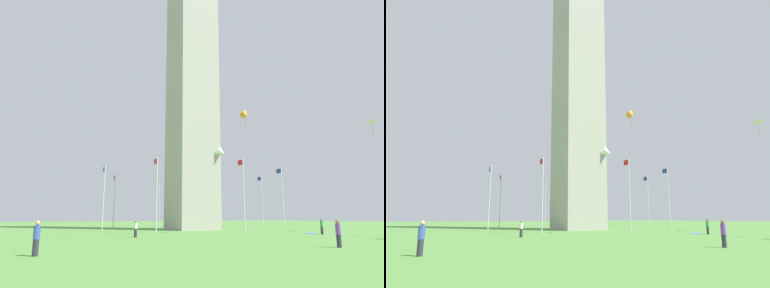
# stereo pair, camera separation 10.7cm
# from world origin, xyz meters

# --- Properties ---
(ground_plane) EXTENTS (260.00, 260.00, 0.00)m
(ground_plane) POSITION_xyz_m (0.00, 0.00, 0.00)
(ground_plane) COLOR #548C3D
(obelisk_monument) EXTENTS (6.64, 6.64, 60.39)m
(obelisk_monument) POSITION_xyz_m (0.00, 0.00, 30.19)
(obelisk_monument) COLOR #A8A399
(obelisk_monument) RESTS_ON ground
(flagpole_n) EXTENTS (1.12, 0.14, 9.03)m
(flagpole_n) POSITION_xyz_m (13.78, 0.00, 4.91)
(flagpole_n) COLOR silver
(flagpole_n) RESTS_ON ground
(flagpole_ne) EXTENTS (1.12, 0.14, 9.03)m
(flagpole_ne) POSITION_xyz_m (9.76, 9.71, 4.91)
(flagpole_ne) COLOR silver
(flagpole_ne) RESTS_ON ground
(flagpole_e) EXTENTS (1.12, 0.14, 9.03)m
(flagpole_e) POSITION_xyz_m (0.05, 13.73, 4.91)
(flagpole_e) COLOR silver
(flagpole_e) RESTS_ON ground
(flagpole_se) EXTENTS (1.12, 0.14, 9.03)m
(flagpole_se) POSITION_xyz_m (-9.65, 9.71, 4.91)
(flagpole_se) COLOR silver
(flagpole_se) RESTS_ON ground
(flagpole_s) EXTENTS (1.12, 0.14, 9.03)m
(flagpole_s) POSITION_xyz_m (-13.68, 0.00, 4.91)
(flagpole_s) COLOR silver
(flagpole_s) RESTS_ON ground
(flagpole_sw) EXTENTS (1.12, 0.14, 9.03)m
(flagpole_sw) POSITION_xyz_m (-9.65, -9.71, 4.91)
(flagpole_sw) COLOR silver
(flagpole_sw) RESTS_ON ground
(flagpole_w) EXTENTS (1.12, 0.14, 9.03)m
(flagpole_w) POSITION_xyz_m (0.05, -13.73, 4.91)
(flagpole_w) COLOR silver
(flagpole_w) RESTS_ON ground
(flagpole_nw) EXTENTS (1.12, 0.14, 9.03)m
(flagpole_nw) POSITION_xyz_m (9.76, -9.71, 4.91)
(flagpole_nw) COLOR silver
(flagpole_nw) RESTS_ON ground
(person_green_shirt) EXTENTS (0.32, 0.32, 1.73)m
(person_green_shirt) POSITION_xyz_m (-19.52, -6.38, 0.86)
(person_green_shirt) COLOR #2D2D38
(person_green_shirt) RESTS_ON ground
(person_blue_shirt) EXTENTS (0.32, 0.32, 1.71)m
(person_blue_shirt) POSITION_xyz_m (-29.07, 23.61, 0.85)
(person_blue_shirt) COLOR #2D2D38
(person_blue_shirt) RESTS_ON ground
(person_purple_shirt) EXTENTS (0.32, 0.32, 1.73)m
(person_purple_shirt) POSITION_xyz_m (-32.41, 6.21, 0.86)
(person_purple_shirt) COLOR #2D2D38
(person_purple_shirt) RESTS_ON ground
(person_white_shirt) EXTENTS (0.32, 0.32, 1.61)m
(person_white_shirt) POSITION_xyz_m (-15.65, 14.12, 0.80)
(person_white_shirt) COLOR #2D2D38
(person_white_shirt) RESTS_ON ground
(kite_yellow_diamond) EXTENTS (1.98, 1.96, 2.26)m
(kite_yellow_diamond) POSITION_xyz_m (-19.61, -17.24, 14.42)
(kite_yellow_diamond) COLOR yellow
(kite_orange_delta) EXTENTS (1.59, 1.27, 2.42)m
(kite_orange_delta) POSITION_xyz_m (-7.32, -5.32, 17.04)
(kite_orange_delta) COLOR orange
(kite_white_delta) EXTENTS (1.59, 1.73, 2.24)m
(kite_white_delta) POSITION_xyz_m (-13.56, 3.02, 9.56)
(kite_white_delta) COLOR white
(picnic_blanket_near_first_person) EXTENTS (2.22, 2.02, 0.01)m
(picnic_blanket_near_first_person) POSITION_xyz_m (-17.55, -6.63, 0.01)
(picnic_blanket_near_first_person) COLOR blue
(picnic_blanket_near_first_person) RESTS_ON ground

